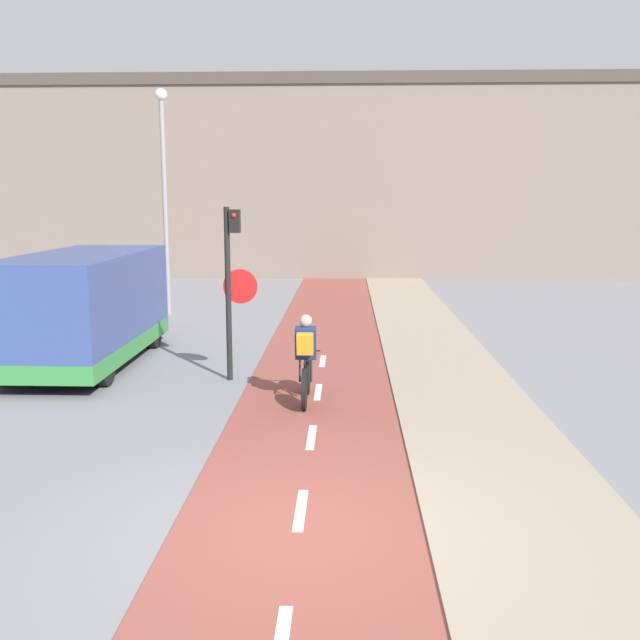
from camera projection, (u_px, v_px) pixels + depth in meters
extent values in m
plane|color=gray|center=(298.00, 532.00, 7.66)|extent=(120.00, 120.00, 0.00)
cube|color=brown|center=(298.00, 531.00, 7.65)|extent=(2.74, 60.00, 0.02)
cube|color=white|center=(301.00, 510.00, 8.14)|extent=(0.12, 1.10, 0.00)
cube|color=white|center=(311.00, 437.00, 10.61)|extent=(0.12, 1.10, 0.00)
cube|color=white|center=(318.00, 392.00, 13.07)|extent=(0.12, 1.10, 0.00)
cube|color=white|center=(323.00, 361.00, 15.53)|extent=(0.12, 1.10, 0.00)
cube|color=gray|center=(539.00, 534.00, 7.56)|extent=(2.40, 60.00, 0.05)
cube|color=slate|center=(336.00, 185.00, 33.00)|extent=(60.00, 5.00, 8.24)
cube|color=#473D38|center=(336.00, 87.00, 32.26)|extent=(60.00, 5.20, 0.50)
cylinder|color=black|center=(228.00, 295.00, 13.74)|extent=(0.11, 0.11, 3.37)
cube|color=black|center=(235.00, 221.00, 13.49)|extent=(0.20, 0.20, 0.44)
sphere|color=red|center=(234.00, 215.00, 13.37)|extent=(0.09, 0.09, 0.09)
cone|color=red|center=(240.00, 286.00, 13.70)|extent=(0.67, 0.01, 0.67)
cone|color=silver|center=(240.00, 286.00, 13.70)|extent=(0.60, 0.02, 0.60)
cylinder|color=gray|center=(165.00, 209.00, 21.37)|extent=(0.14, 0.14, 6.40)
sphere|color=silver|center=(161.00, 95.00, 20.81)|extent=(0.36, 0.36, 0.36)
cylinder|color=black|center=(304.00, 390.00, 11.96)|extent=(0.07, 0.72, 0.72)
cylinder|color=black|center=(308.00, 375.00, 12.97)|extent=(0.07, 0.72, 0.72)
cylinder|color=black|center=(307.00, 369.00, 12.62)|extent=(0.04, 0.65, 0.44)
cylinder|color=black|center=(305.00, 374.00, 12.16)|extent=(0.04, 0.34, 0.47)
cylinder|color=black|center=(306.00, 358.00, 12.43)|extent=(0.04, 0.94, 0.07)
cylinder|color=black|center=(305.00, 387.00, 12.15)|extent=(0.04, 0.39, 0.05)
cylinder|color=black|center=(308.00, 351.00, 12.89)|extent=(0.46, 0.03, 0.03)
cube|color=navy|center=(306.00, 343.00, 12.27)|extent=(0.36, 0.31, 0.59)
sphere|color=tan|center=(306.00, 321.00, 12.25)|extent=(0.22, 0.22, 0.22)
cylinder|color=#232328|center=(300.00, 369.00, 12.32)|extent=(0.04, 0.07, 0.45)
cylinder|color=#232328|center=(311.00, 369.00, 12.31)|extent=(0.04, 0.07, 0.45)
cube|color=orange|center=(305.00, 344.00, 12.09)|extent=(0.28, 0.23, 0.39)
cube|color=#334784|center=(85.00, 304.00, 15.09)|extent=(2.15, 5.36, 2.14)
cube|color=#33843D|center=(87.00, 345.00, 15.25)|extent=(2.16, 5.37, 0.36)
cube|color=black|center=(123.00, 273.00, 17.65)|extent=(1.94, 0.04, 0.70)
cylinder|color=black|center=(74.00, 333.00, 17.01)|extent=(0.18, 0.70, 0.70)
cylinder|color=black|center=(154.00, 333.00, 16.94)|extent=(0.18, 0.70, 0.70)
cylinder|color=black|center=(5.00, 367.00, 13.58)|extent=(0.18, 0.70, 0.70)
cylinder|color=black|center=(105.00, 368.00, 13.51)|extent=(0.18, 0.70, 0.70)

